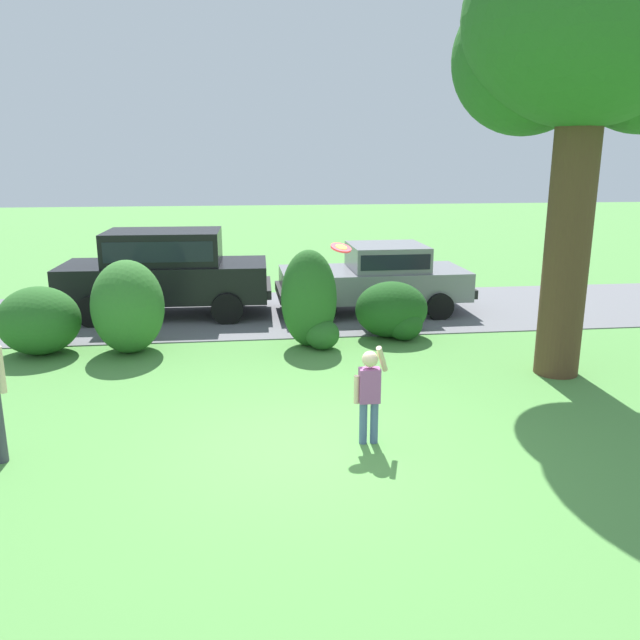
# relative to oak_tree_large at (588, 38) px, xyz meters

# --- Properties ---
(ground_plane) EXTENTS (80.00, 80.00, 0.00)m
(ground_plane) POSITION_rel_oak_tree_large_xyz_m (-4.46, -2.40, -5.21)
(ground_plane) COLOR #518E42
(driveway_strip) EXTENTS (28.00, 4.40, 0.02)m
(driveway_strip) POSITION_rel_oak_tree_large_xyz_m (-4.46, 4.55, -5.20)
(driveway_strip) COLOR slate
(driveway_strip) RESTS_ON ground
(oak_tree_large) EXTENTS (4.07, 3.93, 7.06)m
(oak_tree_large) POSITION_rel_oak_tree_large_xyz_m (0.00, 0.00, 0.00)
(oak_tree_large) COLOR #513823
(oak_tree_large) RESTS_ON ground
(shrub_near_tree) EXTENTS (1.46, 1.35, 1.24)m
(shrub_near_tree) POSITION_rel_oak_tree_large_xyz_m (-8.93, 1.98, -4.59)
(shrub_near_tree) COLOR #286023
(shrub_near_tree) RESTS_ON ground
(shrub_centre_left) EXTENTS (1.30, 1.47, 1.71)m
(shrub_centre_left) POSITION_rel_oak_tree_large_xyz_m (-7.33, 1.90, -4.36)
(shrub_centre_left) COLOR #33702B
(shrub_centre_left) RESTS_ON ground
(shrub_centre) EXTENTS (1.07, 1.04, 1.84)m
(shrub_centre) POSITION_rel_oak_tree_large_xyz_m (-3.99, 1.86, -4.36)
(shrub_centre) COLOR #286023
(shrub_centre) RESTS_ON ground
(shrub_centre_right) EXTENTS (1.44, 1.23, 1.11)m
(shrub_centre_right) POSITION_rel_oak_tree_large_xyz_m (-2.30, 2.28, -4.69)
(shrub_centre_right) COLOR #1E511C
(shrub_centre_right) RESTS_ON ground
(parked_sedan) EXTENTS (4.43, 2.15, 1.56)m
(parked_sedan) POSITION_rel_oak_tree_large_xyz_m (-2.18, 4.42, -4.36)
(parked_sedan) COLOR gray
(parked_sedan) RESTS_ON ground
(parked_suv) EXTENTS (4.74, 2.19, 1.92)m
(parked_suv) POSITION_rel_oak_tree_large_xyz_m (-6.97, 4.65, -4.14)
(parked_suv) COLOR black
(parked_suv) RESTS_ON ground
(child_thrower) EXTENTS (0.46, 0.26, 1.29)m
(child_thrower) POSITION_rel_oak_tree_large_xyz_m (-3.71, -2.42, -4.50)
(child_thrower) COLOR #4C608C
(child_thrower) RESTS_ON ground
(frisbee) EXTENTS (0.29, 0.28, 0.15)m
(frisbee) POSITION_rel_oak_tree_large_xyz_m (-3.92, -1.41, -2.88)
(frisbee) COLOR red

